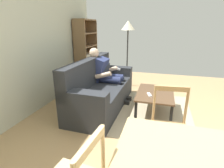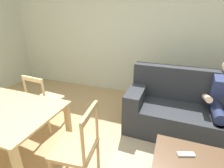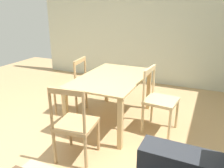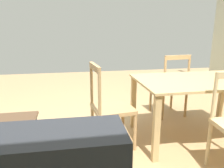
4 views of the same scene
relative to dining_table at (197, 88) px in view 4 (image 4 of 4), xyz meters
The scene contains 4 objects.
ground_plane 1.28m from the dining_table, ahead, with size 8.45×8.45×0.00m, color tan.
dining_table is the anchor object (origin of this frame).
dining_chair_facing_couch 1.04m from the dining_table, ahead, with size 0.46×0.46×0.93m.
dining_chair_by_doorway 0.73m from the dining_table, 90.28° to the right, with size 0.47×0.47×0.93m.
Camera 4 is at (0.29, 2.29, 1.27)m, focal length 34.59 mm.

